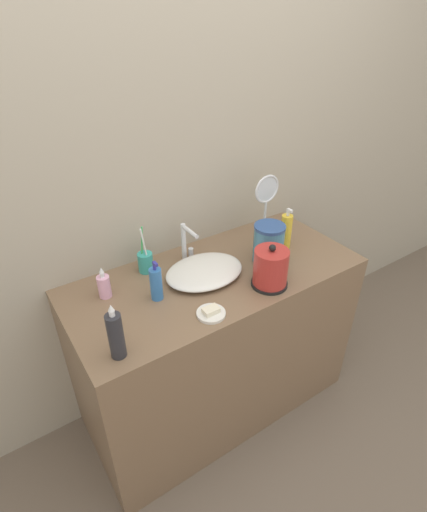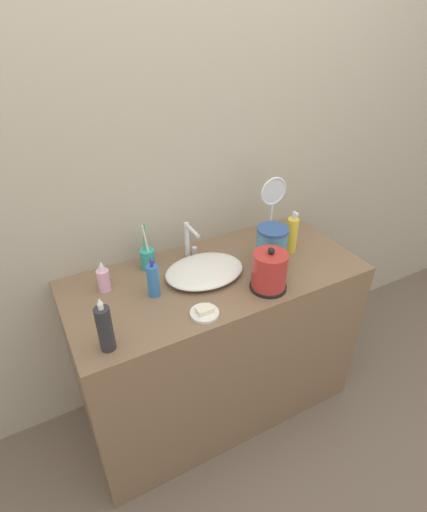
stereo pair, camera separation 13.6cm
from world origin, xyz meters
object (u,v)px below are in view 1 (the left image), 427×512
lotion_bottle (156,284)px  hand_cream_bottle (286,231)px  electric_kettle (270,269)px  mouthwash_bottle (116,335)px  shampoo_bottle (104,286)px  water_pitcher (269,243)px  faucet (186,241)px  toothbrush_cup (145,262)px  vanity_mirror (266,204)px

lotion_bottle → hand_cream_bottle: (0.69, 0.01, 0.02)m
electric_kettle → hand_cream_bottle: hand_cream_bottle is taller
electric_kettle → mouthwash_bottle: 0.67m
lotion_bottle → hand_cream_bottle: bearing=0.9°
shampoo_bottle → water_pitcher: (0.71, -0.16, 0.04)m
shampoo_bottle → faucet: bearing=7.2°
faucet → water_pitcher: size_ratio=0.98×
electric_kettle → faucet: bearing=117.4°
electric_kettle → hand_cream_bottle: bearing=36.4°
shampoo_bottle → hand_cream_bottle: 0.86m
hand_cream_bottle → water_pitcher: bearing=-162.9°
toothbrush_cup → shampoo_bottle: size_ratio=1.57×
shampoo_bottle → hand_cream_bottle: (0.85, -0.12, 0.03)m
electric_kettle → vanity_mirror: size_ratio=0.56×
toothbrush_cup → water_pitcher: (0.49, -0.23, 0.04)m
water_pitcher → hand_cream_bottle: bearing=17.1°
faucet → hand_cream_bottle: (0.44, -0.17, -0.01)m
electric_kettle → shampoo_bottle: 0.67m
faucet → vanity_mirror: vanity_mirror is taller
lotion_bottle → water_pitcher: 0.54m
shampoo_bottle → water_pitcher: size_ratio=0.77×
faucet → lotion_bottle: bearing=-143.7°
lotion_bottle → mouthwash_bottle: mouthwash_bottle is taller
shampoo_bottle → mouthwash_bottle: (-0.08, -0.33, 0.04)m
mouthwash_bottle → vanity_mirror: (0.88, 0.31, 0.11)m
toothbrush_cup → hand_cream_bottle: bearing=-16.2°
hand_cream_bottle → vanity_mirror: 0.16m
electric_kettle → shampoo_bottle: electric_kettle is taller
mouthwash_bottle → water_pitcher: 0.80m
shampoo_bottle → lotion_bottle: bearing=-37.4°
electric_kettle → hand_cream_bottle: 0.32m
toothbrush_cup → hand_cream_bottle: size_ratio=1.06×
vanity_mirror → water_pitcher: (-0.09, -0.14, -0.11)m
toothbrush_cup → lotion_bottle: bearing=-103.3°
toothbrush_cup → shampoo_bottle: bearing=-161.7°
faucet → hand_cream_bottle: hand_cream_bottle is taller
faucet → shampoo_bottle: faucet is taller
electric_kettle → lotion_bottle: electric_kettle is taller
water_pitcher → shampoo_bottle: bearing=167.2°
mouthwash_bottle → vanity_mirror: 0.94m
vanity_mirror → hand_cream_bottle: bearing=-62.5°
electric_kettle → hand_cream_bottle: (0.26, 0.19, 0.01)m
mouthwash_bottle → water_pitcher: (0.79, 0.17, 0.00)m
vanity_mirror → shampoo_bottle: bearing=178.7°
vanity_mirror → mouthwash_bottle: bearing=-160.6°
hand_cream_bottle → vanity_mirror: bearing=117.5°
shampoo_bottle → water_pitcher: 0.73m
electric_kettle → shampoo_bottle: bearing=152.8°
mouthwash_bottle → vanity_mirror: size_ratio=0.63×
hand_cream_bottle → vanity_mirror: vanity_mirror is taller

